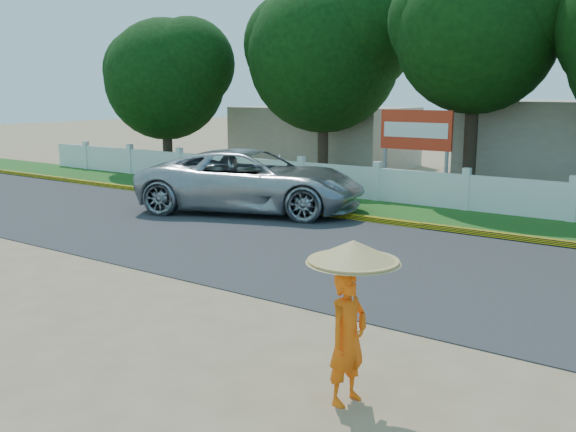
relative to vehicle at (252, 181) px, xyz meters
The scene contains 9 objects.
ground 9.10m from the vehicle, 55.01° to the right, with size 120.00×120.00×0.00m, color #9E8460.
road 6.02m from the vehicle, 29.31° to the right, with size 60.00×7.00×0.02m, color #38383A.
grass_verge 5.76m from the vehicle, 24.25° to the left, with size 60.00×3.50×0.03m, color #2D601E.
curb 5.30m from the vehicle, ahead, with size 40.00×0.18×0.16m, color yellow.
fence 6.43m from the vehicle, 36.12° to the left, with size 40.00×0.10×1.10m, color silver.
building_far 12.55m from the vehicle, 112.55° to the left, with size 8.00×5.00×2.80m, color #B7AD99.
vehicle is the anchor object (origin of this frame).
monk_with_parasol 12.20m from the vehicle, 46.06° to the right, with size 1.07×1.07×1.94m.
billboard 5.86m from the vehicle, 58.46° to the left, with size 2.50×0.13×2.95m.
Camera 1 is at (6.71, -7.39, 3.55)m, focal length 40.00 mm.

